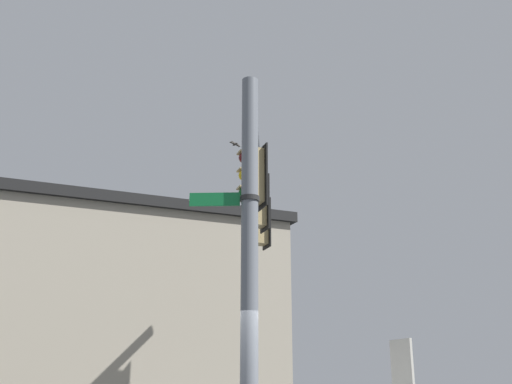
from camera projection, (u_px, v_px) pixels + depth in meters
name	position (u px, v px, depth m)	size (l,w,h in m)	color
signal_pole	(249.00, 266.00, 9.36)	(0.27, 0.27, 6.39)	slate
mast_arm	(257.00, 161.00, 12.93)	(0.21, 0.21, 5.74)	slate
traffic_light_nearest_pole	(253.00, 176.00, 11.38)	(0.54, 0.49, 1.31)	black
traffic_light_mid_inner	(256.00, 203.00, 13.07)	(0.54, 0.49, 1.31)	black
traffic_light_mid_outer	(259.00, 223.00, 14.77)	(0.54, 0.49, 1.31)	black
street_name_sign	(235.00, 199.00, 9.69)	(0.52, 1.07, 0.22)	#147238
bird_flying	(235.00, 144.00, 17.27)	(0.23, 0.35, 0.09)	#4C4742
storefront_building	(115.00, 325.00, 18.99)	(9.10, 9.57, 6.35)	#A89E89
tree_by_storefront	(120.00, 250.00, 17.96)	(3.07, 3.07, 6.83)	#4C3823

